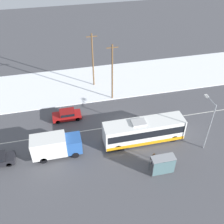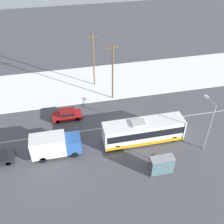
{
  "view_description": "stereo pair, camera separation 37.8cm",
  "coord_description": "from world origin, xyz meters",
  "px_view_note": "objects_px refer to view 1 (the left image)",
  "views": [
    {
      "loc": [
        -8.17,
        -27.62,
        25.21
      ],
      "look_at": [
        -1.45,
        1.62,
        1.4
      ],
      "focal_mm": 42.0,
      "sensor_mm": 36.0,
      "label": 1
    },
    {
      "loc": [
        -7.8,
        -27.7,
        25.21
      ],
      "look_at": [
        -1.45,
        1.62,
        1.4
      ],
      "focal_mm": 42.0,
      "sensor_mm": 36.0,
      "label": 2
    }
  ],
  "objects_px": {
    "pedestrian_at_stop": "(154,157)",
    "utility_pole_snowlot": "(93,60)",
    "sedan_car": "(67,115)",
    "bus_shelter": "(164,164)",
    "city_bus": "(144,131)",
    "streetlamp": "(209,119)",
    "utility_pole_roadside": "(112,72)",
    "box_truck": "(55,145)"
  },
  "relations": [
    {
      "from": "streetlamp",
      "to": "bus_shelter",
      "type": "bearing_deg",
      "value": -155.07
    },
    {
      "from": "sedan_car",
      "to": "pedestrian_at_stop",
      "type": "bearing_deg",
      "value": 130.6
    },
    {
      "from": "pedestrian_at_stop",
      "to": "utility_pole_snowlot",
      "type": "xyz_separation_m",
      "value": [
        -4.0,
        19.42,
        3.81
      ]
    },
    {
      "from": "box_truck",
      "to": "utility_pole_snowlot",
      "type": "xyz_separation_m",
      "value": [
        7.49,
        15.25,
        3.24
      ]
    },
    {
      "from": "streetlamp",
      "to": "utility_pole_snowlot",
      "type": "distance_m",
      "value": 21.22
    },
    {
      "from": "box_truck",
      "to": "utility_pole_roadside",
      "type": "xyz_separation_m",
      "value": [
        9.74,
        10.56,
        3.24
      ]
    },
    {
      "from": "bus_shelter",
      "to": "utility_pole_snowlot",
      "type": "relative_size",
      "value": 0.3
    },
    {
      "from": "utility_pole_roadside",
      "to": "bus_shelter",
      "type": "bearing_deg",
      "value": -81.83
    },
    {
      "from": "box_truck",
      "to": "utility_pole_roadside",
      "type": "relative_size",
      "value": 0.65
    },
    {
      "from": "city_bus",
      "to": "sedan_car",
      "type": "height_order",
      "value": "city_bus"
    },
    {
      "from": "city_bus",
      "to": "pedestrian_at_stop",
      "type": "xyz_separation_m",
      "value": [
        -0.12,
        -4.25,
        -0.54
      ]
    },
    {
      "from": "sedan_car",
      "to": "utility_pole_snowlot",
      "type": "height_order",
      "value": "utility_pole_snowlot"
    },
    {
      "from": "utility_pole_roadside",
      "to": "pedestrian_at_stop",
      "type": "bearing_deg",
      "value": -83.22
    },
    {
      "from": "city_bus",
      "to": "utility_pole_snowlot",
      "type": "height_order",
      "value": "utility_pole_snowlot"
    },
    {
      "from": "pedestrian_at_stop",
      "to": "city_bus",
      "type": "bearing_deg",
      "value": 88.39
    },
    {
      "from": "streetlamp",
      "to": "utility_pole_roadside",
      "type": "height_order",
      "value": "utility_pole_roadside"
    },
    {
      "from": "pedestrian_at_stop",
      "to": "streetlamp",
      "type": "distance_m",
      "value": 8.31
    },
    {
      "from": "sedan_car",
      "to": "utility_pole_roadside",
      "type": "relative_size",
      "value": 0.44
    },
    {
      "from": "streetlamp",
      "to": "utility_pole_snowlot",
      "type": "height_order",
      "value": "utility_pole_snowlot"
    },
    {
      "from": "box_truck",
      "to": "sedan_car",
      "type": "height_order",
      "value": "box_truck"
    },
    {
      "from": "city_bus",
      "to": "utility_pole_roadside",
      "type": "xyz_separation_m",
      "value": [
        -1.87,
        10.49,
        3.27
      ]
    },
    {
      "from": "pedestrian_at_stop",
      "to": "bus_shelter",
      "type": "bearing_deg",
      "value": -69.78
    },
    {
      "from": "sedan_car",
      "to": "city_bus",
      "type": "bearing_deg",
      "value": 144.62
    },
    {
      "from": "utility_pole_roadside",
      "to": "utility_pole_snowlot",
      "type": "xyz_separation_m",
      "value": [
        -2.25,
        4.69,
        -0.0
      ]
    },
    {
      "from": "pedestrian_at_stop",
      "to": "streetlamp",
      "type": "relative_size",
      "value": 0.26
    },
    {
      "from": "bus_shelter",
      "to": "sedan_car",
      "type": "bearing_deg",
      "value": 128.48
    },
    {
      "from": "city_bus",
      "to": "utility_pole_snowlot",
      "type": "bearing_deg",
      "value": 105.18
    },
    {
      "from": "city_bus",
      "to": "bus_shelter",
      "type": "xyz_separation_m",
      "value": [
        0.48,
        -5.87,
        0.01
      ]
    },
    {
      "from": "city_bus",
      "to": "bus_shelter",
      "type": "bearing_deg",
      "value": -85.35
    },
    {
      "from": "pedestrian_at_stop",
      "to": "bus_shelter",
      "type": "relative_size",
      "value": 0.65
    },
    {
      "from": "bus_shelter",
      "to": "city_bus",
      "type": "bearing_deg",
      "value": 94.65
    },
    {
      "from": "pedestrian_at_stop",
      "to": "utility_pole_roadside",
      "type": "xyz_separation_m",
      "value": [
        -1.75,
        14.73,
        3.82
      ]
    },
    {
      "from": "city_bus",
      "to": "bus_shelter",
      "type": "height_order",
      "value": "city_bus"
    },
    {
      "from": "sedan_car",
      "to": "bus_shelter",
      "type": "bearing_deg",
      "value": 128.48
    },
    {
      "from": "pedestrian_at_stop",
      "to": "utility_pole_roadside",
      "type": "bearing_deg",
      "value": 96.78
    },
    {
      "from": "sedan_car",
      "to": "utility_pole_roadside",
      "type": "height_order",
      "value": "utility_pole_roadside"
    },
    {
      "from": "streetlamp",
      "to": "utility_pole_roadside",
      "type": "bearing_deg",
      "value": 124.9
    },
    {
      "from": "sedan_car",
      "to": "bus_shelter",
      "type": "relative_size",
      "value": 1.5
    },
    {
      "from": "box_truck",
      "to": "streetlamp",
      "type": "height_order",
      "value": "streetlamp"
    },
    {
      "from": "sedan_car",
      "to": "streetlamp",
      "type": "distance_m",
      "value": 19.77
    },
    {
      "from": "pedestrian_at_stop",
      "to": "utility_pole_roadside",
      "type": "distance_m",
      "value": 15.32
    },
    {
      "from": "sedan_car",
      "to": "bus_shelter",
      "type": "height_order",
      "value": "bus_shelter"
    }
  ]
}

